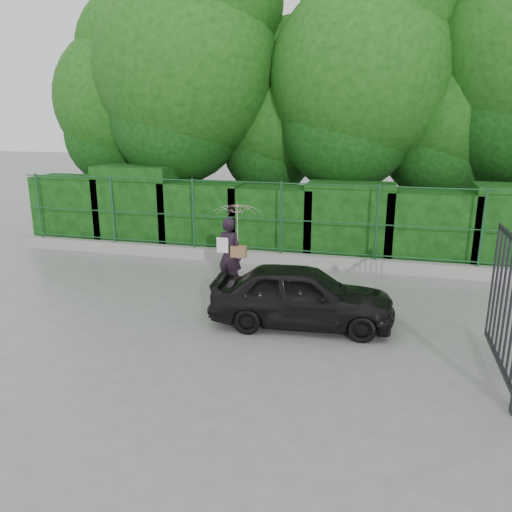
# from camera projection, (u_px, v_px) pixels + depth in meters

# --- Properties ---
(ground) EXTENTS (80.00, 80.00, 0.00)m
(ground) POSITION_uv_depth(u_px,v_px,m) (203.00, 336.00, 8.46)
(ground) COLOR gray
(kerb) EXTENTS (14.00, 0.25, 0.30)m
(kerb) POSITION_uv_depth(u_px,v_px,m) (265.00, 258.00, 12.62)
(kerb) COLOR #9E9E99
(kerb) RESTS_ON ground
(fence) EXTENTS (14.13, 0.06, 1.80)m
(fence) POSITION_uv_depth(u_px,v_px,m) (274.00, 217.00, 12.29)
(fence) COLOR #184825
(fence) RESTS_ON kerb
(hedge) EXTENTS (14.20, 1.20, 2.27)m
(hedge) POSITION_uv_depth(u_px,v_px,m) (272.00, 218.00, 13.34)
(hedge) COLOR black
(hedge) RESTS_ON ground
(trees) EXTENTS (17.10, 6.15, 8.08)m
(trees) POSITION_uv_depth(u_px,v_px,m) (331.00, 79.00, 14.17)
(trees) COLOR black
(trees) RESTS_ON ground
(woman) EXTENTS (0.97, 0.99, 1.88)m
(woman) POSITION_uv_depth(u_px,v_px,m) (235.00, 233.00, 10.41)
(woman) COLOR black
(woman) RESTS_ON ground
(car) EXTENTS (3.32, 1.55, 1.10)m
(car) POSITION_uv_depth(u_px,v_px,m) (302.00, 295.00, 8.80)
(car) COLOR black
(car) RESTS_ON ground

